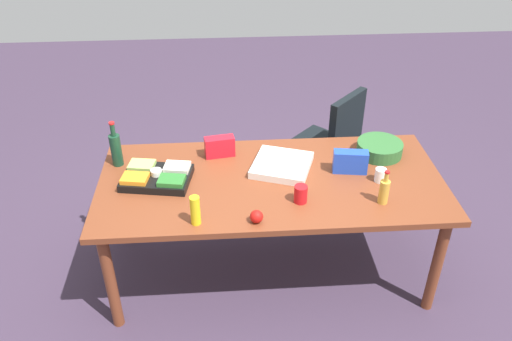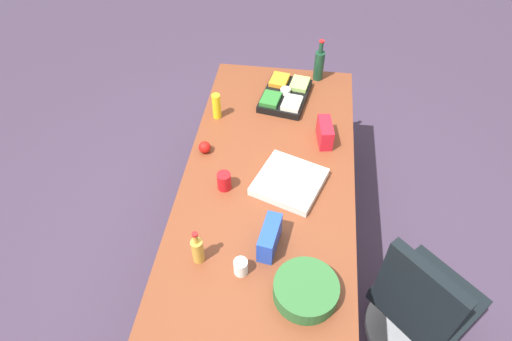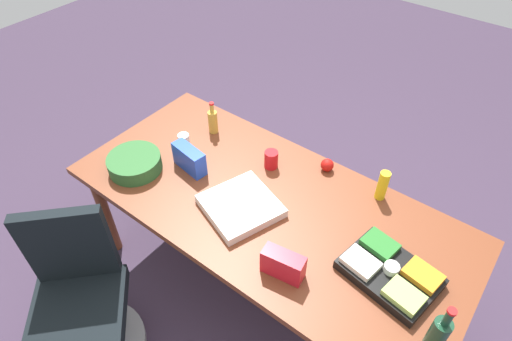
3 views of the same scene
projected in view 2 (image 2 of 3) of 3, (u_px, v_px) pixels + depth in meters
name	position (u px, v px, depth m)	size (l,w,h in m)	color
ground_plane	(267.00, 245.00, 3.22)	(10.00, 10.00, 0.00)	#3B2D40
conference_table	(269.00, 181.00, 2.70)	(2.20, 1.01, 0.78)	brown
office_chair	(419.00, 309.00, 2.49)	(0.68, 0.68, 0.96)	gray
red_solo_cup	(224.00, 181.00, 2.52)	(0.08, 0.08, 0.11)	red
wine_bottle	(319.00, 64.00, 3.21)	(0.08, 0.08, 0.32)	#163A26
dressing_bottle	(198.00, 250.00, 2.17)	(0.07, 0.07, 0.22)	gold
pizza_box	(289.00, 182.00, 2.56)	(0.36, 0.36, 0.05)	silver
apple_red	(205.00, 147.00, 2.74)	(0.08, 0.08, 0.08)	red
salad_bowl	(306.00, 290.00, 2.07)	(0.31, 0.31, 0.09)	#2C5F2D
veggie_tray	(285.00, 95.00, 3.10)	(0.46, 0.37, 0.09)	black
paper_cup	(241.00, 267.00, 2.15)	(0.07, 0.07, 0.09)	white
mustard_bottle	(217.00, 106.00, 2.93)	(0.06, 0.06, 0.18)	yellow
chip_bag_red	(325.00, 132.00, 2.78)	(0.20, 0.08, 0.14)	red
chip_bag_blue	(270.00, 238.00, 2.23)	(0.22, 0.08, 0.15)	#1E43B9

